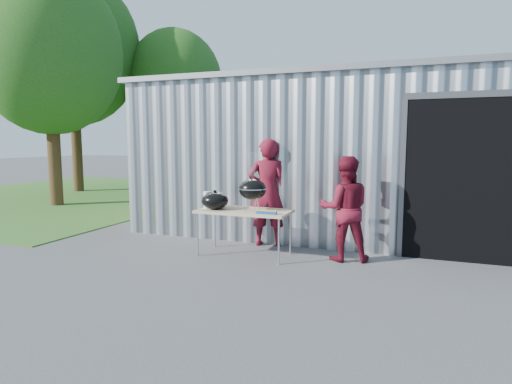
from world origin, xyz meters
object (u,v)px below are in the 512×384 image
at_px(kettle_grill, 252,185).
at_px(person_cook, 268,192).
at_px(person_bystander, 345,209).
at_px(folding_table, 244,212).

relative_size(kettle_grill, person_cook, 0.49).
bearing_deg(person_bystander, folding_table, -5.22).
bearing_deg(person_cook, folding_table, 63.98).
distance_m(folding_table, person_cook, 0.83).
relative_size(kettle_grill, person_bystander, 0.58).
distance_m(kettle_grill, person_bystander, 1.50).
distance_m(person_cook, person_bystander, 1.53).
bearing_deg(person_cook, person_bystander, 144.30).
height_order(folding_table, kettle_grill, kettle_grill).
xyz_separation_m(person_cook, person_bystander, (1.45, -0.49, -0.14)).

